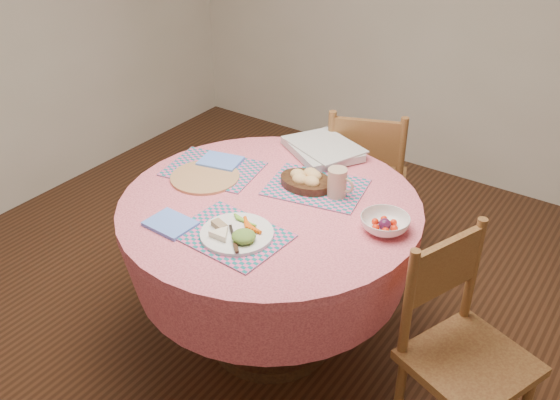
{
  "coord_description": "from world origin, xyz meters",
  "views": [
    {
      "loc": [
        1.26,
        -1.75,
        2.08
      ],
      "look_at": [
        0.05,
        0.0,
        0.78
      ],
      "focal_mm": 40.0,
      "sensor_mm": 36.0,
      "label": 1
    }
  ],
  "objects_px": {
    "bread_bowl": "(306,179)",
    "latte_mug": "(338,183)",
    "fruit_bowl": "(385,224)",
    "dining_table": "(270,242)",
    "chair_back": "(365,181)",
    "wicker_trivet": "(205,177)",
    "chair_right": "(460,346)",
    "dinner_plate": "(237,233)"
  },
  "relations": [
    {
      "from": "dinner_plate",
      "to": "fruit_bowl",
      "type": "bearing_deg",
      "value": 39.95
    },
    {
      "from": "wicker_trivet",
      "to": "bread_bowl",
      "type": "height_order",
      "value": "bread_bowl"
    },
    {
      "from": "dining_table",
      "to": "bread_bowl",
      "type": "distance_m",
      "value": 0.3
    },
    {
      "from": "chair_right",
      "to": "bread_bowl",
      "type": "distance_m",
      "value": 0.9
    },
    {
      "from": "chair_back",
      "to": "bread_bowl",
      "type": "xyz_separation_m",
      "value": [
        0.04,
        -0.64,
        0.32
      ]
    },
    {
      "from": "bread_bowl",
      "to": "fruit_bowl",
      "type": "height_order",
      "value": "bread_bowl"
    },
    {
      "from": "latte_mug",
      "to": "fruit_bowl",
      "type": "height_order",
      "value": "latte_mug"
    },
    {
      "from": "dining_table",
      "to": "fruit_bowl",
      "type": "relative_size",
      "value": 5.3
    },
    {
      "from": "chair_right",
      "to": "latte_mug",
      "type": "distance_m",
      "value": 0.79
    },
    {
      "from": "chair_back",
      "to": "latte_mug",
      "type": "bearing_deg",
      "value": 84.04
    },
    {
      "from": "latte_mug",
      "to": "fruit_bowl",
      "type": "xyz_separation_m",
      "value": [
        0.27,
        -0.11,
        -0.04
      ]
    },
    {
      "from": "bread_bowl",
      "to": "latte_mug",
      "type": "relative_size",
      "value": 1.9
    },
    {
      "from": "latte_mug",
      "to": "dining_table",
      "type": "bearing_deg",
      "value": -135.49
    },
    {
      "from": "wicker_trivet",
      "to": "chair_right",
      "type": "bearing_deg",
      "value": -1.51
    },
    {
      "from": "wicker_trivet",
      "to": "bread_bowl",
      "type": "xyz_separation_m",
      "value": [
        0.4,
        0.19,
        0.03
      ]
    },
    {
      "from": "bread_bowl",
      "to": "chair_back",
      "type": "bearing_deg",
      "value": 93.28
    },
    {
      "from": "chair_right",
      "to": "wicker_trivet",
      "type": "bearing_deg",
      "value": 109.21
    },
    {
      "from": "wicker_trivet",
      "to": "latte_mug",
      "type": "distance_m",
      "value": 0.59
    },
    {
      "from": "chair_back",
      "to": "fruit_bowl",
      "type": "relative_size",
      "value": 3.84
    },
    {
      "from": "bread_bowl",
      "to": "fruit_bowl",
      "type": "xyz_separation_m",
      "value": [
        0.42,
        -0.11,
        -0.01
      ]
    },
    {
      "from": "bread_bowl",
      "to": "latte_mug",
      "type": "height_order",
      "value": "latte_mug"
    },
    {
      "from": "latte_mug",
      "to": "dinner_plate",
      "type": "bearing_deg",
      "value": -108.18
    },
    {
      "from": "chair_right",
      "to": "fruit_bowl",
      "type": "bearing_deg",
      "value": 94.61
    },
    {
      "from": "chair_right",
      "to": "chair_back",
      "type": "bearing_deg",
      "value": 65.28
    },
    {
      "from": "dinner_plate",
      "to": "bread_bowl",
      "type": "height_order",
      "value": "bread_bowl"
    },
    {
      "from": "chair_right",
      "to": "latte_mug",
      "type": "bearing_deg",
      "value": 91.96
    },
    {
      "from": "chair_back",
      "to": "bread_bowl",
      "type": "distance_m",
      "value": 0.72
    },
    {
      "from": "chair_back",
      "to": "wicker_trivet",
      "type": "height_order",
      "value": "chair_back"
    },
    {
      "from": "chair_right",
      "to": "dinner_plate",
      "type": "relative_size",
      "value": 3.18
    },
    {
      "from": "dining_table",
      "to": "chair_right",
      "type": "height_order",
      "value": "chair_right"
    },
    {
      "from": "bread_bowl",
      "to": "fruit_bowl",
      "type": "relative_size",
      "value": 0.98
    },
    {
      "from": "chair_right",
      "to": "dinner_plate",
      "type": "bearing_deg",
      "value": 127.41
    },
    {
      "from": "dinner_plate",
      "to": "latte_mug",
      "type": "distance_m",
      "value": 0.5
    },
    {
      "from": "wicker_trivet",
      "to": "latte_mug",
      "type": "bearing_deg",
      "value": 19.34
    },
    {
      "from": "chair_back",
      "to": "fruit_bowl",
      "type": "xyz_separation_m",
      "value": [
        0.46,
        -0.75,
        0.31
      ]
    },
    {
      "from": "wicker_trivet",
      "to": "dinner_plate",
      "type": "distance_m",
      "value": 0.48
    },
    {
      "from": "chair_back",
      "to": "dinner_plate",
      "type": "height_order",
      "value": "chair_back"
    },
    {
      "from": "fruit_bowl",
      "to": "dining_table",
      "type": "bearing_deg",
      "value": -169.84
    },
    {
      "from": "latte_mug",
      "to": "wicker_trivet",
      "type": "bearing_deg",
      "value": -160.66
    },
    {
      "from": "dinner_plate",
      "to": "bread_bowl",
      "type": "relative_size",
      "value": 1.2
    },
    {
      "from": "dining_table",
      "to": "bread_bowl",
      "type": "bearing_deg",
      "value": 74.78
    },
    {
      "from": "bread_bowl",
      "to": "latte_mug",
      "type": "xyz_separation_m",
      "value": [
        0.15,
        0.01,
        0.03
      ]
    }
  ]
}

